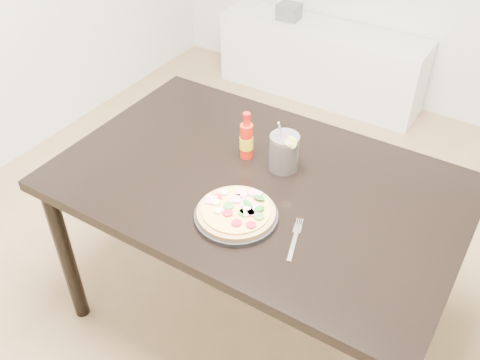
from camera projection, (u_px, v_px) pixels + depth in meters
The scene contains 8 objects.
dining_table at pixel (258, 198), 1.90m from camera, with size 1.40×0.90×0.75m.
plate at pixel (236, 216), 1.70m from camera, with size 0.27×0.27×0.02m, color black.
pizza at pixel (237, 211), 1.68m from camera, with size 0.25×0.25×0.03m.
hot_sauce_bottle at pixel (246, 140), 1.91m from camera, with size 0.06×0.06×0.18m.
cola_cup at pixel (284, 153), 1.86m from camera, with size 0.11×0.10×0.19m.
fork at pixel (295, 238), 1.63m from camera, with size 0.07×0.19×0.00m.
media_console at pixel (320, 61), 3.64m from camera, with size 1.40×0.34×0.50m, color white.
cd_stack at pixel (289, 12), 3.54m from camera, with size 0.14×0.12×0.10m.
Camera 1 is at (0.50, -1.05, 1.92)m, focal length 40.00 mm.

